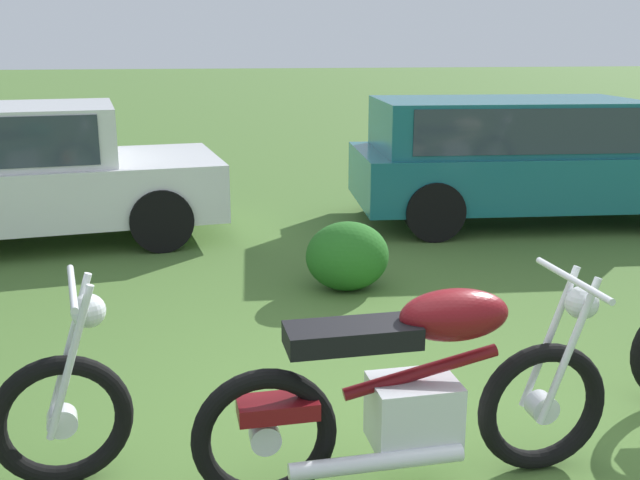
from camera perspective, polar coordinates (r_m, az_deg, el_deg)
name	(u,v)px	position (r m, az deg, el deg)	size (l,w,h in m)	color
ground_plane	(413,455)	(3.94, 7.24, -16.31)	(120.00, 120.00, 0.00)	#476B2D
motorcycle_maroon	(415,391)	(3.49, 7.43, -11.60)	(2.03, 0.64, 1.02)	black
car_white	(13,167)	(8.32, -22.83, 5.28)	(4.31, 2.37, 1.43)	silver
car_teal	(520,151)	(8.89, 15.35, 6.72)	(4.33, 2.10, 1.43)	#19606B
shrub_low	(347,256)	(6.22, 2.15, -1.26)	(0.71, 0.60, 0.59)	#23631E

